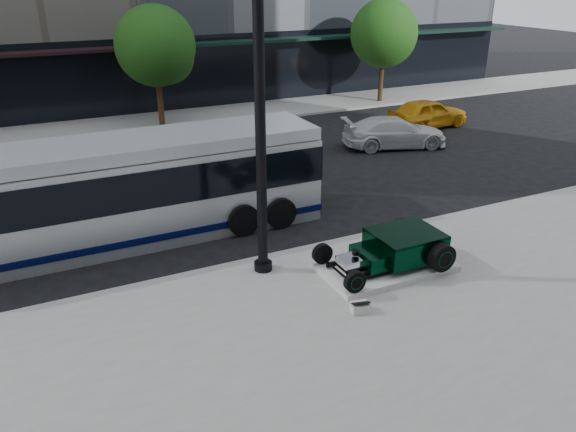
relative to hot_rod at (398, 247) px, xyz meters
name	(u,v)px	position (x,y,z in m)	size (l,w,h in m)	color
ground	(238,230)	(-2.82, 4.13, -0.70)	(120.00, 120.00, 0.00)	black
sidewalk_far	(138,124)	(-2.82, 18.13, -0.64)	(70.00, 4.00, 0.12)	gray
street_trees	(158,49)	(-1.68, 17.20, 3.07)	(29.80, 3.80, 5.70)	black
display_plinth	(386,267)	(-0.33, 0.00, -0.50)	(3.40, 1.80, 0.15)	silver
hot_rod	(398,247)	(0.00, 0.00, 0.00)	(3.22, 2.00, 0.81)	black
info_plaque	(360,307)	(-2.00, -1.37, -0.45)	(0.46, 0.38, 0.31)	silver
lamppost	(260,120)	(-3.18, 1.39, 3.33)	(0.46, 0.46, 8.45)	black
transit_bus	(113,192)	(-6.16, 5.05, 0.79)	(12.12, 2.88, 2.92)	silver
white_sedan	(395,132)	(6.56, 9.28, -0.03)	(1.86, 4.57, 1.33)	silver
yellow_taxi	(427,113)	(9.99, 11.32, 0.03)	(1.71, 4.25, 1.45)	orange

